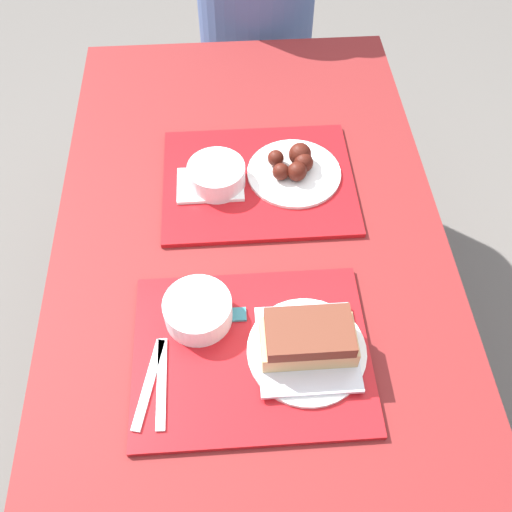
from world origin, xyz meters
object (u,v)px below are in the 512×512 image
tray_near (252,353)px  wings_plate_far (294,167)px  tray_far (258,181)px  bowl_coleslaw_near (198,310)px  brisket_sandwich_plate (308,343)px  bowl_coleslaw_far (216,174)px

tray_near → wings_plate_far: 0.46m
tray_far → wings_plate_far: (0.08, 0.02, 0.02)m
tray_near → tray_far: same height
tray_near → tray_far: bearing=84.4°
tray_near → tray_far: size_ratio=1.00×
bowl_coleslaw_near → brisket_sandwich_plate: (0.19, -0.08, 0.00)m
bowl_coleslaw_near → brisket_sandwich_plate: size_ratio=0.59×
bowl_coleslaw_near → wings_plate_far: wings_plate_far is taller
tray_near → bowl_coleslaw_near: 0.13m
brisket_sandwich_plate → bowl_coleslaw_far: brisket_sandwich_plate is taller
wings_plate_far → bowl_coleslaw_far: bearing=-173.3°
tray_near → bowl_coleslaw_far: bearing=97.0°
bowl_coleslaw_near → tray_near: bearing=-39.3°
tray_far → brisket_sandwich_plate: 0.43m
brisket_sandwich_plate → wings_plate_far: brisket_sandwich_plate is taller
brisket_sandwich_plate → bowl_coleslaw_far: bearing=109.4°
bowl_coleslaw_near → bowl_coleslaw_far: (0.04, 0.34, 0.00)m
tray_far → wings_plate_far: bearing=10.7°
tray_far → brisket_sandwich_plate: (0.06, -0.43, 0.04)m
bowl_coleslaw_near → wings_plate_far: (0.22, 0.36, -0.01)m
bowl_coleslaw_far → bowl_coleslaw_near: bearing=-97.1°
tray_near → brisket_sandwich_plate: bearing=-3.8°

